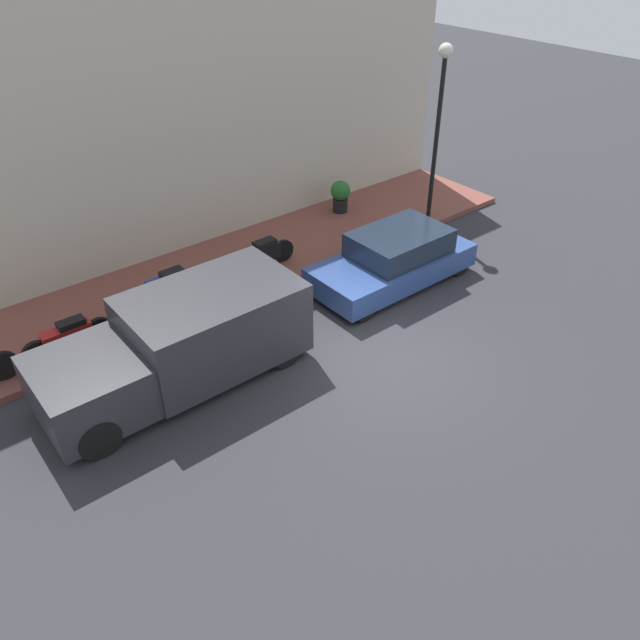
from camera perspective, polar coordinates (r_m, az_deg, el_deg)
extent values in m
plane|color=#2D2D33|center=(12.69, 5.81, -3.52)|extent=(60.00, 60.00, 0.00)
cube|color=brown|center=(15.91, -6.68, 5.30)|extent=(3.08, 15.91, 0.15)
cube|color=beige|center=(15.98, -11.04, 18.12)|extent=(0.30, 15.91, 6.84)
cube|color=#2D4784|center=(14.95, 6.58, 4.89)|extent=(1.77, 4.06, 0.55)
cube|color=#192333|center=(14.81, 7.28, 7.02)|extent=(1.55, 2.23, 0.57)
cylinder|color=black|center=(13.60, 4.05, 1.08)|extent=(0.20, 0.61, 0.61)
cylinder|color=black|center=(14.57, 0.00, 3.66)|extent=(0.20, 0.61, 0.61)
cylinder|color=black|center=(15.64, 12.65, 5.08)|extent=(0.20, 0.61, 0.61)
cylinder|color=black|center=(16.49, 8.62, 7.17)|extent=(0.20, 0.61, 0.61)
cube|color=#2D2D33|center=(12.11, -9.71, -0.42)|extent=(2.03, 3.27, 1.49)
cube|color=#2D2D33|center=(11.54, -20.38, -5.84)|extent=(1.93, 1.76, 1.04)
cube|color=#192333|center=(11.32, -21.89, -5.21)|extent=(1.73, 0.97, 0.42)
cylinder|color=black|center=(11.06, -19.58, -10.19)|extent=(0.22, 0.72, 0.72)
cylinder|color=black|center=(12.40, -22.70, -5.43)|extent=(0.22, 0.72, 0.72)
cylinder|color=black|center=(12.26, -3.22, -2.77)|extent=(0.22, 0.72, 0.72)
cylinder|color=black|center=(13.49, -7.69, 0.80)|extent=(0.22, 0.72, 0.72)
cube|color=black|center=(15.18, -5.48, 6.06)|extent=(0.30, 1.03, 0.38)
cube|color=black|center=(15.13, -5.10, 7.06)|extent=(0.27, 0.56, 0.12)
cylinder|color=black|center=(14.95, -7.59, 4.75)|extent=(0.10, 0.57, 0.57)
cylinder|color=black|center=(15.59, -3.39, 6.34)|extent=(0.10, 0.57, 0.57)
cylinder|color=black|center=(13.16, -27.02, -3.75)|extent=(0.10, 0.60, 0.60)
cube|color=#B21E1E|center=(13.25, -22.12, -1.34)|extent=(0.30, 0.97, 0.37)
cube|color=black|center=(13.15, -21.82, -0.26)|extent=(0.27, 0.53, 0.12)
cylinder|color=black|center=(13.24, -24.49, -2.84)|extent=(0.10, 0.56, 0.56)
cylinder|color=black|center=(13.46, -19.53, -0.87)|extent=(0.10, 0.56, 0.56)
cube|color=navy|center=(14.09, -13.70, 2.98)|extent=(0.30, 0.94, 0.49)
cube|color=black|center=(13.98, -13.41, 4.22)|extent=(0.27, 0.51, 0.12)
cylinder|color=black|center=(14.00, -15.73, 1.43)|extent=(0.10, 0.57, 0.57)
cylinder|color=black|center=(14.40, -11.50, 3.10)|extent=(0.10, 0.57, 0.57)
cylinder|color=black|center=(17.39, 10.56, 15.67)|extent=(0.12, 0.12, 4.34)
sphere|color=silver|center=(16.81, 11.44, 23.00)|extent=(0.36, 0.36, 0.36)
cylinder|color=black|center=(18.24, 1.85, 10.49)|extent=(0.43, 0.43, 0.41)
sphere|color=#236628|center=(18.07, 1.88, 11.74)|extent=(0.57, 0.57, 0.57)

